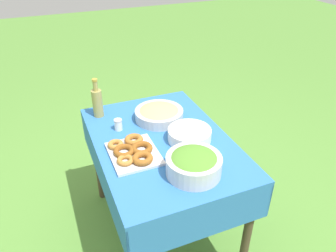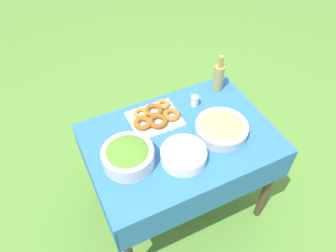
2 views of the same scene
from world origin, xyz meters
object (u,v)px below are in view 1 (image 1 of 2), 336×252
object	(u,v)px
donut_platter	(133,151)
plate_stack	(189,135)
salad_bowl	(194,163)
pasta_bowl	(159,113)
olive_oil_bottle	(97,102)

from	to	relation	value
donut_platter	plate_stack	distance (m)	0.35
salad_bowl	pasta_bowl	distance (m)	0.58
plate_stack	olive_oil_bottle	world-z (taller)	olive_oil_bottle
donut_platter	plate_stack	world-z (taller)	plate_stack
donut_platter	olive_oil_bottle	size ratio (longest dim) A/B	1.24
plate_stack	pasta_bowl	bearing A→B (deg)	-165.11
salad_bowl	plate_stack	bearing A→B (deg)	158.43
salad_bowl	donut_platter	bearing A→B (deg)	-138.25
pasta_bowl	olive_oil_bottle	bearing A→B (deg)	-118.48
pasta_bowl	plate_stack	bearing A→B (deg)	14.89
donut_platter	olive_oil_bottle	bearing A→B (deg)	-170.55
salad_bowl	olive_oil_bottle	distance (m)	0.84
pasta_bowl	olive_oil_bottle	world-z (taller)	olive_oil_bottle
donut_platter	olive_oil_bottle	xyz separation A→B (m)	(-0.50, -0.08, 0.08)
salad_bowl	olive_oil_bottle	bearing A→B (deg)	-157.24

